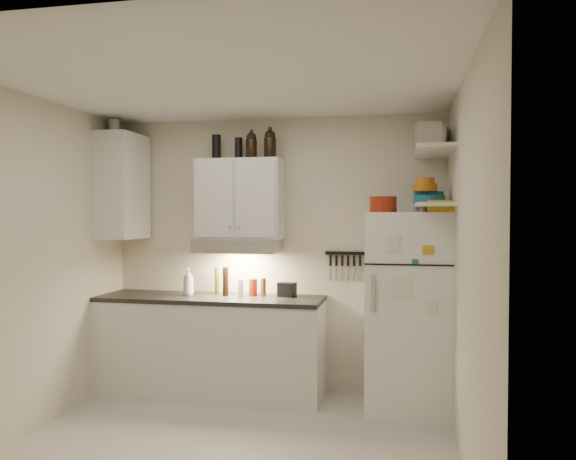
# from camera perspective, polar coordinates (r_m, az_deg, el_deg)

# --- Properties ---
(floor) EXTENTS (3.20, 3.00, 0.02)m
(floor) POSITION_cam_1_polar(r_m,az_deg,el_deg) (4.28, -6.15, -21.69)
(floor) COLOR beige
(floor) RESTS_ON ground
(ceiling) EXTENTS (3.20, 3.00, 0.02)m
(ceiling) POSITION_cam_1_polar(r_m,az_deg,el_deg) (4.04, -6.26, 14.86)
(ceiling) COLOR white
(ceiling) RESTS_ON ground
(back_wall) EXTENTS (3.20, 0.02, 2.60)m
(back_wall) POSITION_cam_1_polar(r_m,az_deg,el_deg) (5.40, -1.30, -2.46)
(back_wall) COLOR beige
(back_wall) RESTS_ON ground
(left_wall) EXTENTS (0.02, 3.00, 2.60)m
(left_wall) POSITION_cam_1_polar(r_m,az_deg,el_deg) (4.70, -25.27, -3.22)
(left_wall) COLOR beige
(left_wall) RESTS_ON ground
(right_wall) EXTENTS (0.02, 3.00, 2.60)m
(right_wall) POSITION_cam_1_polar(r_m,az_deg,el_deg) (3.79, 17.75, -4.27)
(right_wall) COLOR beige
(right_wall) RESTS_ON ground
(base_cabinet) EXTENTS (2.10, 0.60, 0.88)m
(base_cabinet) POSITION_cam_1_polar(r_m,az_deg,el_deg) (5.39, -7.87, -11.74)
(base_cabinet) COLOR silver
(base_cabinet) RESTS_ON floor
(countertop) EXTENTS (2.10, 0.62, 0.04)m
(countertop) POSITION_cam_1_polar(r_m,az_deg,el_deg) (5.30, -7.89, -6.90)
(countertop) COLOR black
(countertop) RESTS_ON base_cabinet
(upper_cabinet) EXTENTS (0.80, 0.33, 0.75)m
(upper_cabinet) POSITION_cam_1_polar(r_m,az_deg,el_deg) (5.30, -4.89, 3.13)
(upper_cabinet) COLOR silver
(upper_cabinet) RESTS_ON back_wall
(side_cabinet) EXTENTS (0.33, 0.55, 1.00)m
(side_cabinet) POSITION_cam_1_polar(r_m,az_deg,el_deg) (5.61, -16.51, 4.27)
(side_cabinet) COLOR silver
(side_cabinet) RESTS_ON left_wall
(range_hood) EXTENTS (0.76, 0.46, 0.12)m
(range_hood) POSITION_cam_1_polar(r_m,az_deg,el_deg) (5.24, -5.08, -1.60)
(range_hood) COLOR silver
(range_hood) RESTS_ON back_wall
(fridge) EXTENTS (0.70, 0.68, 1.70)m
(fridge) POSITION_cam_1_polar(r_m,az_deg,el_deg) (4.97, 12.09, -8.07)
(fridge) COLOR white
(fridge) RESTS_ON floor
(shelf_hi) EXTENTS (0.30, 0.95, 0.03)m
(shelf_hi) POSITION_cam_1_polar(r_m,az_deg,el_deg) (4.80, 14.61, 7.73)
(shelf_hi) COLOR silver
(shelf_hi) RESTS_ON right_wall
(shelf_lo) EXTENTS (0.30, 0.95, 0.03)m
(shelf_lo) POSITION_cam_1_polar(r_m,az_deg,el_deg) (4.78, 14.57, 2.48)
(shelf_lo) COLOR silver
(shelf_lo) RESTS_ON right_wall
(knife_strip) EXTENTS (0.42, 0.02, 0.03)m
(knife_strip) POSITION_cam_1_polar(r_m,az_deg,el_deg) (5.27, 6.09, -2.36)
(knife_strip) COLOR black
(knife_strip) RESTS_ON back_wall
(dutch_oven) EXTENTS (0.24, 0.24, 0.13)m
(dutch_oven) POSITION_cam_1_polar(r_m,az_deg,el_deg) (4.80, 9.64, 2.58)
(dutch_oven) COLOR maroon
(dutch_oven) RESTS_ON fridge
(book_stack) EXTENTS (0.26, 0.31, 0.10)m
(book_stack) POSITION_cam_1_polar(r_m,az_deg,el_deg) (4.73, 15.47, 2.34)
(book_stack) COLOR gold
(book_stack) RESTS_ON fridge
(spice_jar) EXTENTS (0.07, 0.07, 0.10)m
(spice_jar) POSITION_cam_1_polar(r_m,az_deg,el_deg) (4.83, 13.58, 2.34)
(spice_jar) COLOR silver
(spice_jar) RESTS_ON fridge
(stock_pot) EXTENTS (0.33, 0.33, 0.20)m
(stock_pot) POSITION_cam_1_polar(r_m,az_deg,el_deg) (5.08, 14.51, 8.72)
(stock_pot) COLOR silver
(stock_pot) RESTS_ON shelf_hi
(tin_a) EXTENTS (0.18, 0.16, 0.17)m
(tin_a) POSITION_cam_1_polar(r_m,az_deg,el_deg) (4.79, 14.62, 8.96)
(tin_a) COLOR #AAAAAD
(tin_a) RESTS_ON shelf_hi
(tin_b) EXTENTS (0.20, 0.20, 0.17)m
(tin_b) POSITION_cam_1_polar(r_m,az_deg,el_deg) (4.54, 14.05, 9.40)
(tin_b) COLOR #AAAAAD
(tin_b) RESTS_ON shelf_hi
(bowl_teal) EXTENTS (0.25, 0.25, 0.10)m
(bowl_teal) POSITION_cam_1_polar(r_m,az_deg,el_deg) (4.96, 14.09, 3.21)
(bowl_teal) COLOR #156178
(bowl_teal) RESTS_ON shelf_lo
(bowl_orange) EXTENTS (0.20, 0.20, 0.06)m
(bowl_orange) POSITION_cam_1_polar(r_m,az_deg,el_deg) (4.86, 13.75, 4.20)
(bowl_orange) COLOR #C66512
(bowl_orange) RESTS_ON bowl_teal
(bowl_yellow) EXTENTS (0.16, 0.16, 0.05)m
(bowl_yellow) POSITION_cam_1_polar(r_m,az_deg,el_deg) (4.86, 13.75, 4.86)
(bowl_yellow) COLOR #BC6D21
(bowl_yellow) RESTS_ON bowl_orange
(plates) EXTENTS (0.27, 0.27, 0.07)m
(plates) POSITION_cam_1_polar(r_m,az_deg,el_deg) (4.83, 14.14, 3.04)
(plates) COLOR #156178
(plates) RESTS_ON shelf_lo
(growler_a) EXTENTS (0.12, 0.12, 0.25)m
(growler_a) POSITION_cam_1_polar(r_m,az_deg,el_deg) (5.25, -3.74, 8.61)
(growler_a) COLOR black
(growler_a) RESTS_ON upper_cabinet
(growler_b) EXTENTS (0.13, 0.13, 0.27)m
(growler_b) POSITION_cam_1_polar(r_m,az_deg,el_deg) (5.24, -1.84, 8.74)
(growler_b) COLOR black
(growler_b) RESTS_ON upper_cabinet
(thermos_a) EXTENTS (0.09, 0.09, 0.21)m
(thermos_a) POSITION_cam_1_polar(r_m,az_deg,el_deg) (5.40, -5.03, 8.21)
(thermos_a) COLOR black
(thermos_a) RESTS_ON upper_cabinet
(thermos_b) EXTENTS (0.10, 0.10, 0.24)m
(thermos_b) POSITION_cam_1_polar(r_m,az_deg,el_deg) (5.48, -7.29, 8.29)
(thermos_b) COLOR black
(thermos_b) RESTS_ON upper_cabinet
(side_jar) EXTENTS (0.13, 0.13, 0.14)m
(side_jar) POSITION_cam_1_polar(r_m,az_deg,el_deg) (5.69, -17.27, 9.99)
(side_jar) COLOR silver
(side_jar) RESTS_ON side_cabinet
(soap_bottle) EXTENTS (0.13, 0.13, 0.29)m
(soap_bottle) POSITION_cam_1_polar(r_m,az_deg,el_deg) (5.37, -10.09, -5.02)
(soap_bottle) COLOR silver
(soap_bottle) RESTS_ON countertop
(pepper_mill) EXTENTS (0.07, 0.07, 0.17)m
(pepper_mill) POSITION_cam_1_polar(r_m,az_deg,el_deg) (5.26, -2.54, -5.82)
(pepper_mill) COLOR brown
(pepper_mill) RESTS_ON countertop
(oil_bottle) EXTENTS (0.06, 0.06, 0.26)m
(oil_bottle) POSITION_cam_1_polar(r_m,az_deg,el_deg) (5.42, -7.18, -5.11)
(oil_bottle) COLOR #5F6419
(oil_bottle) RESTS_ON countertop
(vinegar_bottle) EXTENTS (0.07, 0.07, 0.27)m
(vinegar_bottle) POSITION_cam_1_polar(r_m,az_deg,el_deg) (5.29, -6.35, -5.22)
(vinegar_bottle) COLOR black
(vinegar_bottle) RESTS_ON countertop
(clear_bottle) EXTENTS (0.05, 0.05, 0.16)m
(clear_bottle) POSITION_cam_1_polar(r_m,az_deg,el_deg) (5.22, -4.84, -5.91)
(clear_bottle) COLOR silver
(clear_bottle) RESTS_ON countertop
(red_jar) EXTENTS (0.10, 0.10, 0.16)m
(red_jar) POSITION_cam_1_polar(r_m,az_deg,el_deg) (5.29, -3.57, -5.83)
(red_jar) COLOR maroon
(red_jar) RESTS_ON countertop
(caddy) EXTENTS (0.18, 0.14, 0.13)m
(caddy) POSITION_cam_1_polar(r_m,az_deg,el_deg) (5.22, -0.11, -6.07)
(caddy) COLOR black
(caddy) RESTS_ON countertop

